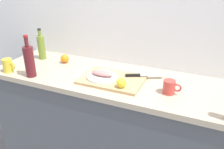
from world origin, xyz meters
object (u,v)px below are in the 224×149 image
object	(u,v)px
fish_fillet	(102,73)
coffee_mug_1	(170,87)
olive_oil_bottle	(41,47)
orange_0	(65,59)
lemon_0	(121,83)
cutting_board	(112,80)
chef_knife	(140,75)
wine_bottle	(29,61)
coffee_mug_0	(8,65)
white_plate	(102,76)

from	to	relation	value
fish_fillet	coffee_mug_1	size ratio (longest dim) A/B	1.43
olive_oil_bottle	orange_0	xyz separation A→B (m)	(0.24, -0.00, -0.08)
lemon_0	orange_0	distance (m)	0.69
fish_fillet	cutting_board	bearing A→B (deg)	11.64
coffee_mug_1	orange_0	xyz separation A→B (m)	(-0.93, 0.19, -0.01)
cutting_board	lemon_0	world-z (taller)	lemon_0
chef_knife	coffee_mug_1	world-z (taller)	coffee_mug_1
wine_bottle	coffee_mug_0	world-z (taller)	wine_bottle
lemon_0	wine_bottle	distance (m)	0.71
lemon_0	fish_fillet	bearing A→B (deg)	154.14
cutting_board	white_plate	world-z (taller)	white_plate
white_plate	lemon_0	xyz separation A→B (m)	(0.18, -0.09, 0.03)
orange_0	olive_oil_bottle	bearing A→B (deg)	179.03
cutting_board	wine_bottle	bearing A→B (deg)	-164.27
wine_bottle	orange_0	bearing A→B (deg)	77.60
olive_oil_bottle	coffee_mug_0	bearing A→B (deg)	-98.63
fish_fillet	chef_knife	size ratio (longest dim) A/B	0.62
cutting_board	orange_0	distance (m)	0.55
orange_0	coffee_mug_1	bearing A→B (deg)	-11.54
lemon_0	coffee_mug_0	bearing A→B (deg)	-175.68
fish_fillet	orange_0	world-z (taller)	orange_0
lemon_0	chef_knife	bearing A→B (deg)	73.83
chef_knife	cutting_board	bearing A→B (deg)	-173.32
wine_bottle	coffee_mug_0	xyz separation A→B (m)	(-0.22, -0.01, -0.07)
lemon_0	olive_oil_bottle	bearing A→B (deg)	162.46
orange_0	lemon_0	bearing A→B (deg)	-23.28
white_plate	olive_oil_bottle	xyz separation A→B (m)	(-0.69, 0.19, 0.08)
cutting_board	fish_fillet	distance (m)	0.08
white_plate	chef_knife	size ratio (longest dim) A/B	0.82
chef_knife	orange_0	distance (m)	0.70
cutting_board	orange_0	size ratio (longest dim) A/B	6.17
coffee_mug_1	cutting_board	bearing A→B (deg)	176.85
fish_fillet	coffee_mug_0	world-z (taller)	coffee_mug_0
coffee_mug_0	coffee_mug_1	bearing A→B (deg)	7.01
white_plate	orange_0	distance (m)	0.48
fish_fillet	coffee_mug_0	distance (m)	0.76
cutting_board	fish_fillet	world-z (taller)	fish_fillet
white_plate	olive_oil_bottle	bearing A→B (deg)	164.84
wine_bottle	lemon_0	bearing A→B (deg)	5.10
coffee_mug_0	coffee_mug_1	xyz separation A→B (m)	(1.23, 0.15, -0.01)
wine_bottle	coffee_mug_0	size ratio (longest dim) A/B	2.79
cutting_board	olive_oil_bottle	xyz separation A→B (m)	(-0.76, 0.17, 0.10)
coffee_mug_0	white_plate	bearing A→B (deg)	12.11
white_plate	chef_knife	distance (m)	0.28
fish_fillet	wine_bottle	bearing A→B (deg)	-163.72
chef_knife	orange_0	xyz separation A→B (m)	(-0.69, 0.05, 0.01)
olive_oil_bottle	coffee_mug_0	world-z (taller)	olive_oil_bottle
chef_knife	coffee_mug_0	bearing A→B (deg)	170.08
coffee_mug_0	olive_oil_bottle	bearing A→B (deg)	81.37
olive_oil_bottle	chef_knife	bearing A→B (deg)	-3.61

